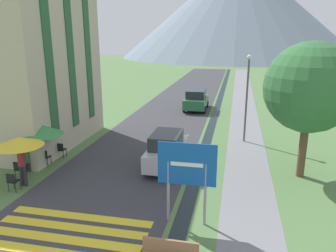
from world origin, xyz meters
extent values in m
plane|color=#517542|center=(0.00, 20.00, 0.00)|extent=(160.00, 160.00, 0.00)
cube|color=#38383D|center=(-2.50, 30.00, 0.00)|extent=(6.40, 60.00, 0.01)
cube|color=slate|center=(3.60, 30.00, 0.00)|extent=(2.20, 60.00, 0.01)
cube|color=black|center=(1.20, 30.00, 0.00)|extent=(0.60, 60.00, 0.00)
cube|color=yellow|center=(-2.50, 2.45, 0.01)|extent=(5.44, 0.44, 0.01)
cube|color=yellow|center=(-2.50, 3.15, 0.01)|extent=(5.44, 0.44, 0.01)
cube|color=yellow|center=(-2.50, 3.85, 0.01)|extent=(5.44, 0.44, 0.01)
cube|color=yellow|center=(-2.50, 4.55, 0.01)|extent=(5.44, 0.44, 0.01)
cone|color=slate|center=(1.97, 99.15, 14.34)|extent=(68.54, 68.54, 28.68)
cube|color=#BCAD93|center=(-9.40, 12.00, 5.04)|extent=(5.94, 8.15, 10.08)
cube|color=#285633|center=(-6.40, 9.76, 5.04)|extent=(0.06, 0.70, 7.56)
cube|color=#285633|center=(-6.40, 12.00, 5.04)|extent=(0.06, 0.70, 7.56)
cube|color=#285633|center=(-6.40, 14.24, 5.04)|extent=(0.06, 0.70, 7.56)
cylinder|color=gray|center=(0.70, 5.00, 1.15)|extent=(0.10, 0.10, 2.29)
cylinder|color=gray|center=(2.00, 5.00, 1.15)|extent=(0.10, 0.10, 2.29)
cube|color=#1451AD|center=(1.35, 4.98, 2.24)|extent=(2.03, 0.05, 1.51)
cube|color=white|center=(1.35, 4.95, 2.24)|extent=(1.12, 0.02, 0.14)
cube|color=#846647|center=(1.20, 2.93, 0.43)|extent=(1.70, 0.08, 0.45)
cube|color=#B2B2B7|center=(-0.40, 9.93, 0.72)|extent=(1.62, 3.89, 0.84)
cube|color=#23282D|center=(-0.40, 9.74, 1.48)|extent=(1.38, 2.14, 0.68)
cylinder|color=black|center=(-1.17, 11.14, 0.30)|extent=(0.18, 0.60, 0.60)
cylinder|color=black|center=(0.37, 11.14, 0.30)|extent=(0.18, 0.60, 0.60)
cylinder|color=black|center=(-1.17, 8.73, 0.30)|extent=(0.18, 0.60, 0.60)
cylinder|color=black|center=(0.37, 8.73, 0.30)|extent=(0.18, 0.60, 0.60)
cube|color=#28663D|center=(-0.61, 23.34, 0.72)|extent=(1.85, 4.03, 0.84)
cube|color=#23282D|center=(-0.61, 23.14, 1.48)|extent=(1.58, 2.22, 0.68)
cylinder|color=black|center=(-1.50, 24.59, 0.30)|extent=(0.18, 0.60, 0.60)
cylinder|color=black|center=(0.27, 24.59, 0.30)|extent=(0.18, 0.60, 0.60)
cylinder|color=black|center=(-1.50, 22.09, 0.30)|extent=(0.18, 0.60, 0.60)
cylinder|color=black|center=(0.27, 22.09, 0.30)|extent=(0.18, 0.60, 0.60)
cube|color=black|center=(-6.66, 9.95, 0.45)|extent=(0.40, 0.40, 0.04)
cube|color=black|center=(-6.66, 9.77, 0.65)|extent=(0.40, 0.04, 0.40)
cylinder|color=black|center=(-6.83, 10.12, 0.23)|extent=(0.03, 0.03, 0.45)
cylinder|color=black|center=(-6.49, 10.12, 0.23)|extent=(0.03, 0.03, 0.45)
cylinder|color=black|center=(-6.83, 9.78, 0.23)|extent=(0.03, 0.03, 0.45)
cylinder|color=black|center=(-6.49, 9.78, 0.23)|extent=(0.03, 0.03, 0.45)
cube|color=black|center=(-6.25, 5.90, 0.45)|extent=(0.40, 0.40, 0.04)
cube|color=black|center=(-6.25, 5.72, 0.65)|extent=(0.40, 0.04, 0.40)
cylinder|color=black|center=(-6.42, 6.07, 0.23)|extent=(0.03, 0.03, 0.45)
cylinder|color=black|center=(-6.08, 6.07, 0.23)|extent=(0.03, 0.03, 0.45)
cylinder|color=black|center=(-6.42, 5.73, 0.23)|extent=(0.03, 0.03, 0.45)
cylinder|color=black|center=(-6.08, 5.73, 0.23)|extent=(0.03, 0.03, 0.45)
cube|color=black|center=(-6.30, 9.98, 0.45)|extent=(0.40, 0.40, 0.04)
cube|color=black|center=(-6.30, 9.80, 0.65)|extent=(0.40, 0.04, 0.40)
cylinder|color=black|center=(-6.47, 10.15, 0.23)|extent=(0.03, 0.03, 0.45)
cylinder|color=black|center=(-6.13, 10.15, 0.23)|extent=(0.03, 0.03, 0.45)
cylinder|color=black|center=(-6.47, 9.81, 0.23)|extent=(0.03, 0.03, 0.45)
cylinder|color=black|center=(-6.13, 9.81, 0.23)|extent=(0.03, 0.03, 0.45)
cube|color=black|center=(-6.82, 7.14, 0.45)|extent=(0.40, 0.40, 0.04)
cube|color=black|center=(-6.82, 6.96, 0.65)|extent=(0.40, 0.04, 0.40)
cylinder|color=black|center=(-6.99, 7.31, 0.23)|extent=(0.03, 0.03, 0.45)
cylinder|color=black|center=(-6.65, 7.31, 0.23)|extent=(0.03, 0.03, 0.45)
cylinder|color=black|center=(-6.99, 6.97, 0.23)|extent=(0.03, 0.03, 0.45)
cylinder|color=black|center=(-6.65, 6.97, 0.23)|extent=(0.03, 0.03, 0.45)
cube|color=black|center=(-6.53, 8.81, 0.45)|extent=(0.40, 0.40, 0.04)
cube|color=black|center=(-6.53, 8.63, 0.65)|extent=(0.40, 0.04, 0.40)
cylinder|color=black|center=(-6.70, 8.98, 0.23)|extent=(0.03, 0.03, 0.45)
cylinder|color=black|center=(-6.36, 8.98, 0.23)|extent=(0.03, 0.03, 0.45)
cylinder|color=black|center=(-6.70, 8.64, 0.23)|extent=(0.03, 0.03, 0.45)
cylinder|color=black|center=(-6.36, 8.64, 0.23)|extent=(0.03, 0.03, 0.45)
cylinder|color=#B7B2A8|center=(-6.32, 6.63, 1.05)|extent=(0.06, 0.06, 2.09)
cone|color=yellow|center=(-6.32, 6.63, 1.99)|extent=(2.10, 2.10, 0.40)
cylinder|color=#B7B2A8|center=(-6.46, 8.66, 1.02)|extent=(0.06, 0.06, 2.04)
cone|color=#338442|center=(-6.46, 8.66, 1.94)|extent=(2.03, 2.03, 0.49)
cylinder|color=#282833|center=(-6.23, 6.41, 0.48)|extent=(0.14, 0.14, 0.96)
cylinder|color=#282833|center=(-6.05, 6.41, 0.48)|extent=(0.14, 0.14, 0.96)
cylinder|color=maroon|center=(-6.14, 6.41, 1.30)|extent=(0.32, 0.32, 0.68)
sphere|color=beige|center=(-6.14, 6.41, 1.74)|extent=(0.22, 0.22, 0.22)
cylinder|color=#282833|center=(-7.08, 7.87, 0.23)|extent=(0.14, 0.14, 0.46)
cylinder|color=#282833|center=(-6.90, 7.87, 0.23)|extent=(0.14, 0.14, 0.46)
cylinder|color=#386B47|center=(-6.99, 7.87, 0.75)|extent=(0.32, 0.32, 0.58)
sphere|color=beige|center=(-6.99, 7.87, 1.14)|extent=(0.22, 0.22, 0.22)
cylinder|color=#515156|center=(3.49, 14.93, 2.55)|extent=(0.12, 0.12, 5.09)
sphere|color=silver|center=(3.49, 14.93, 5.21)|extent=(0.28, 0.28, 0.28)
cylinder|color=brown|center=(6.03, 10.08, 1.26)|extent=(0.36, 0.36, 2.52)
sphere|color=#336B38|center=(6.03, 10.08, 4.24)|extent=(4.04, 4.04, 4.04)
camera|label=1|loc=(2.86, -5.29, 6.49)|focal=35.00mm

